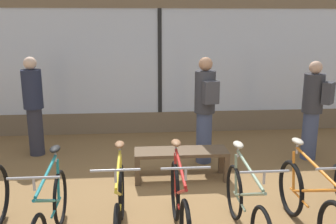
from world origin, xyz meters
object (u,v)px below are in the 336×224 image
at_px(bicycle_center_left, 120,208).
at_px(bicycle_center, 180,207).
at_px(bicycle_right, 310,205).
at_px(display_bench, 181,155).
at_px(bicycle_center_right, 246,208).
at_px(customer_near_rack, 205,107).
at_px(customer_mid_floor, 313,107).
at_px(bicycle_left, 51,215).
at_px(customer_by_window, 33,103).

distance_m(bicycle_center_left, bicycle_center, 0.65).
xyz_separation_m(bicycle_right, display_bench, (-1.22, 1.70, -0.01)).
distance_m(bicycle_center, bicycle_center_right, 0.72).
xyz_separation_m(customer_near_rack, customer_mid_floor, (1.86, 0.02, -0.05)).
bearing_deg(display_bench, customer_near_rack, 54.18).
relative_size(bicycle_left, display_bench, 1.20).
xyz_separation_m(bicycle_right, customer_near_rack, (-0.75, 2.35, 0.59)).
bearing_deg(customer_mid_floor, bicycle_center_right, -127.57).
height_order(bicycle_center_right, bicycle_right, bicycle_right).
bearing_deg(display_bench, bicycle_left, -133.35).
distance_m(bicycle_center, customer_mid_floor, 3.48).
xyz_separation_m(bicycle_center, bicycle_center_right, (0.72, -0.05, -0.02)).
relative_size(bicycle_center, bicycle_center_right, 1.01).
xyz_separation_m(display_bench, customer_mid_floor, (2.33, 0.67, 0.55)).
bearing_deg(bicycle_center_left, bicycle_center_right, -4.98).
xyz_separation_m(display_bench, customer_near_rack, (0.47, 0.65, 0.59)).
relative_size(customer_near_rack, customer_mid_floor, 1.05).
distance_m(bicycle_left, display_bench, 2.28).
distance_m(bicycle_center_right, customer_near_rack, 2.42).
distance_m(bicycle_center_right, display_bench, 1.77).
bearing_deg(bicycle_left, customer_near_rack, 48.61).
bearing_deg(customer_mid_floor, customer_by_window, 172.61).
bearing_deg(bicycle_left, bicycle_center_right, -1.15).
xyz_separation_m(bicycle_left, bicycle_center_right, (2.07, -0.04, 0.00)).
height_order(bicycle_left, bicycle_center_right, bicycle_center_right).
xyz_separation_m(bicycle_left, bicycle_center, (1.36, 0.01, 0.02)).
bearing_deg(display_bench, customer_by_window, 152.27).
distance_m(bicycle_center_left, bicycle_right, 2.08).
bearing_deg(bicycle_left, display_bench, 46.65).
xyz_separation_m(bicycle_left, customer_near_rack, (2.04, 2.31, 0.59)).
bearing_deg(bicycle_center, customer_by_window, 127.45).
height_order(bicycle_right, customer_by_window, customer_by_window).
xyz_separation_m(bicycle_left, bicycle_center_left, (0.71, 0.08, 0.00)).
relative_size(bicycle_left, customer_near_rack, 0.94).
bearing_deg(display_bench, bicycle_center, -97.22).
xyz_separation_m(bicycle_center_right, customer_by_window, (-2.97, 3.00, 0.57)).
relative_size(bicycle_center_left, bicycle_right, 0.95).
relative_size(customer_by_window, customer_mid_floor, 1.03).
relative_size(display_bench, customer_mid_floor, 0.82).
bearing_deg(bicycle_right, bicycle_center, 177.93).
xyz_separation_m(bicycle_left, bicycle_right, (2.79, -0.04, 0.01)).
distance_m(bicycle_right, display_bench, 2.09).
height_order(bicycle_center_left, customer_mid_floor, customer_mid_floor).
height_order(bicycle_left, bicycle_center_left, bicycle_center_left).
height_order(display_bench, customer_near_rack, customer_near_rack).
distance_m(bicycle_center_left, customer_near_rack, 2.66).
distance_m(bicycle_center_left, customer_mid_floor, 3.94).
distance_m(bicycle_center_left, display_bench, 1.80).
relative_size(bicycle_right, customer_mid_floor, 1.03).
height_order(bicycle_left, customer_mid_floor, customer_mid_floor).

